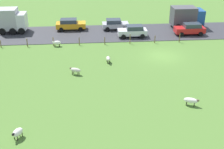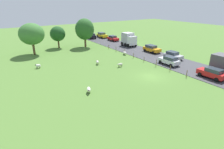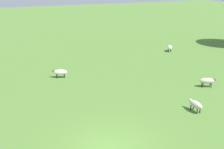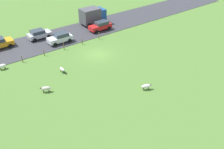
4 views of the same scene
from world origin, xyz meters
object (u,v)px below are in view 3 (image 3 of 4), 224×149
Objects in this scene: sheep_0 at (196,104)px; sheep_4 at (207,81)px; sheep_2 at (170,47)px; sheep_1 at (60,72)px.

sheep_4 is at bearing 127.60° from sheep_0.
sheep_4 is at bearing -20.80° from sheep_2.
sheep_2 is (-13.00, 7.51, 0.02)m from sheep_0.
sheep_2 is at bearing 149.97° from sheep_0.
sheep_1 is 12.23m from sheep_4.
sheep_1 is (-9.70, -6.46, 0.01)m from sheep_0.
sheep_0 is at bearing 33.67° from sheep_1.
sheep_0 is at bearing -52.40° from sheep_4.
sheep_1 is 1.23× the size of sheep_2.
sheep_0 is 0.89× the size of sheep_1.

